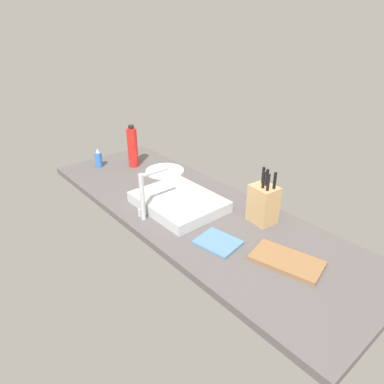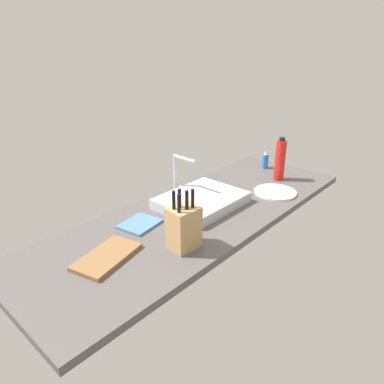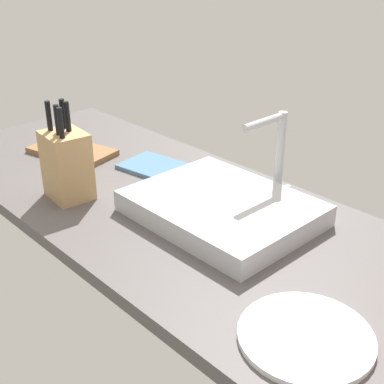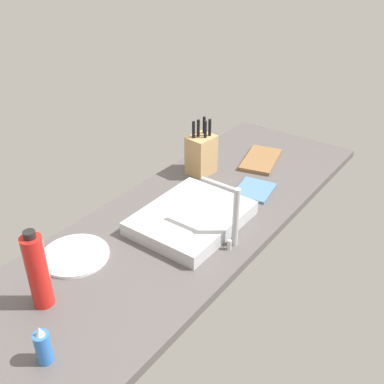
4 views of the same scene
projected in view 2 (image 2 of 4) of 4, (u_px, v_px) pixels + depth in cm
name	position (u px, v px, depth cm)	size (l,w,h in cm)	color
countertop_slab	(201.00, 214.00, 181.49)	(196.22, 67.28, 3.50)	#514C4C
sink_basin	(202.00, 200.00, 186.50)	(44.47, 34.89, 5.59)	#B7BABF
faucet	(178.00, 171.00, 194.31)	(5.50, 16.18, 23.98)	#B7BABF
knife_block	(184.00, 227.00, 144.91)	(13.17, 11.37, 26.58)	tan
cutting_board	(107.00, 257.00, 140.48)	(27.79, 15.32, 1.80)	brown
soap_bottle	(265.00, 161.00, 241.63)	(4.47, 4.47, 12.74)	blue
water_bottle	(280.00, 160.00, 218.12)	(6.55, 6.55, 27.70)	red
dinner_plate	(275.00, 192.00, 202.50)	(24.46, 24.46, 1.20)	white
dish_towel	(140.00, 224.00, 166.62)	(17.89, 14.98, 1.20)	teal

